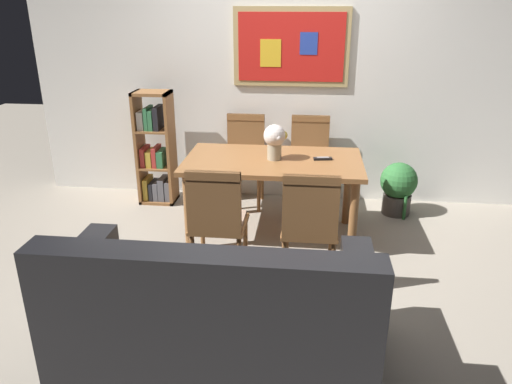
# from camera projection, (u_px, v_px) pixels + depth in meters

# --- Properties ---
(ground_plane) EXTENTS (12.00, 12.00, 0.00)m
(ground_plane) POSITION_uv_depth(u_px,v_px,m) (272.00, 268.00, 3.87)
(ground_plane) COLOR gray
(wall_back_with_painting) EXTENTS (5.20, 0.14, 2.60)m
(wall_back_with_painting) POSITION_uv_depth(u_px,v_px,m) (286.00, 73.00, 4.87)
(wall_back_with_painting) COLOR silver
(wall_back_with_painting) RESTS_ON ground_plane
(dining_table) EXTENTS (1.50, 0.86, 0.72)m
(dining_table) POSITION_uv_depth(u_px,v_px,m) (273.00, 170.00, 4.17)
(dining_table) COLOR brown
(dining_table) RESTS_ON ground_plane
(dining_chair_far_right) EXTENTS (0.40, 0.41, 0.91)m
(dining_chair_far_right) POSITION_uv_depth(u_px,v_px,m) (309.00, 154.00, 4.89)
(dining_chair_far_right) COLOR brown
(dining_chair_far_right) RESTS_ON ground_plane
(dining_chair_near_right) EXTENTS (0.40, 0.41, 0.91)m
(dining_chair_near_right) POSITION_uv_depth(u_px,v_px,m) (310.00, 221.00, 3.41)
(dining_chair_near_right) COLOR brown
(dining_chair_near_right) RESTS_ON ground_plane
(dining_chair_near_left) EXTENTS (0.40, 0.41, 0.91)m
(dining_chair_near_left) POSITION_uv_depth(u_px,v_px,m) (217.00, 216.00, 3.49)
(dining_chair_near_left) COLOR brown
(dining_chair_near_left) RESTS_ON ground_plane
(dining_chair_far_left) EXTENTS (0.40, 0.41, 0.91)m
(dining_chair_far_left) POSITION_uv_depth(u_px,v_px,m) (245.00, 153.00, 4.95)
(dining_chair_far_left) COLOR brown
(dining_chair_far_left) RESTS_ON ground_plane
(leather_couch) EXTENTS (1.80, 0.84, 0.84)m
(leather_couch) POSITION_uv_depth(u_px,v_px,m) (213.00, 314.00, 2.78)
(leather_couch) COLOR black
(leather_couch) RESTS_ON ground_plane
(bookshelf) EXTENTS (0.36, 0.28, 1.15)m
(bookshelf) POSITION_uv_depth(u_px,v_px,m) (155.00, 154.00, 4.98)
(bookshelf) COLOR brown
(bookshelf) RESTS_ON ground_plane
(potted_ivy) EXTENTS (0.36, 0.36, 0.58)m
(potted_ivy) POSITION_uv_depth(u_px,v_px,m) (398.00, 187.00, 4.76)
(potted_ivy) COLOR #4C4742
(potted_ivy) RESTS_ON ground_plane
(flower_vase) EXTENTS (0.20, 0.18, 0.30)m
(flower_vase) POSITION_uv_depth(u_px,v_px,m) (275.00, 139.00, 4.07)
(flower_vase) COLOR tan
(flower_vase) RESTS_ON dining_table
(tv_remote) EXTENTS (0.16, 0.07, 0.02)m
(tv_remote) POSITION_uv_depth(u_px,v_px,m) (323.00, 159.00, 4.11)
(tv_remote) COLOR black
(tv_remote) RESTS_ON dining_table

